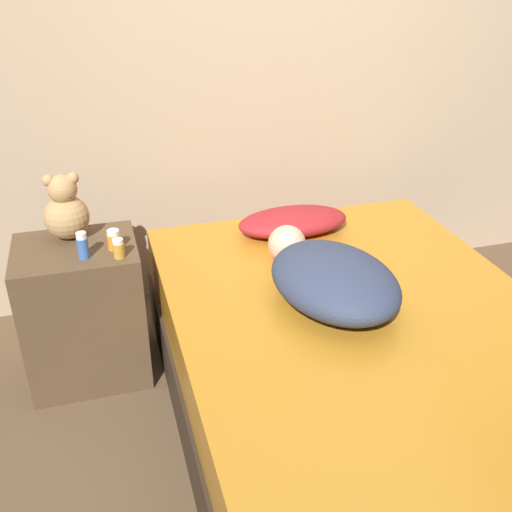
% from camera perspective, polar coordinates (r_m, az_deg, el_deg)
% --- Properties ---
extents(ground_plane, '(12.00, 12.00, 0.00)m').
position_cam_1_polar(ground_plane, '(2.54, 9.52, -15.58)').
color(ground_plane, brown).
extents(wall_back, '(8.00, 0.06, 2.60)m').
position_cam_1_polar(wall_back, '(3.04, 1.20, 19.84)').
color(wall_back, tan).
rests_on(wall_back, ground_plane).
extents(bed, '(1.39, 1.95, 0.52)m').
position_cam_1_polar(bed, '(2.37, 10.02, -11.07)').
color(bed, '#2D2319').
rests_on(bed, ground_plane).
extents(nightstand, '(0.50, 0.41, 0.63)m').
position_cam_1_polar(nightstand, '(2.69, -16.05, -5.15)').
color(nightstand, brown).
rests_on(nightstand, ground_plane).
extents(pillow, '(0.52, 0.26, 0.11)m').
position_cam_1_polar(pillow, '(2.77, 3.55, 3.30)').
color(pillow, maroon).
rests_on(pillow, bed).
extents(person_lying, '(0.53, 0.76, 0.19)m').
position_cam_1_polar(person_lying, '(2.26, 7.13, -2.00)').
color(person_lying, '#2D3851').
rests_on(person_lying, bed).
extents(teddy_bear, '(0.18, 0.18, 0.28)m').
position_cam_1_polar(teddy_bear, '(2.58, -17.68, 4.17)').
color(teddy_bear, tan).
rests_on(teddy_bear, nightstand).
extents(bottle_amber, '(0.04, 0.04, 0.08)m').
position_cam_1_polar(bottle_amber, '(2.39, -12.95, 0.70)').
color(bottle_amber, gold).
rests_on(bottle_amber, nightstand).
extents(bottle_orange, '(0.05, 0.05, 0.08)m').
position_cam_1_polar(bottle_orange, '(2.46, -13.38, 1.51)').
color(bottle_orange, orange).
rests_on(bottle_orange, nightstand).
extents(bottle_blue, '(0.04, 0.04, 0.11)m').
position_cam_1_polar(bottle_blue, '(2.42, -16.18, 0.95)').
color(bottle_blue, '#3866B2').
rests_on(bottle_blue, nightstand).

